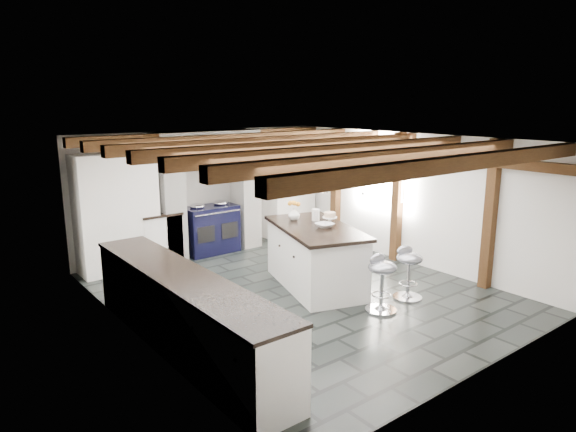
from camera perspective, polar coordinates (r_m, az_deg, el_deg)
ground at (r=7.86m, az=1.23°, el=-8.45°), size 6.00×6.00×0.00m
room_shell at (r=8.35m, az=-8.16°, el=0.32°), size 6.00×6.03×6.00m
range_cooker at (r=9.85m, az=-8.65°, el=-1.37°), size 1.00×0.63×0.99m
kitchen_island at (r=7.96m, az=3.04°, el=-4.45°), size 1.56×2.16×1.29m
bar_stool_near at (r=7.68m, az=13.25°, el=-5.48°), size 0.47×0.47×0.78m
bar_stool_far at (r=7.15m, az=10.36°, el=-6.62°), size 0.43×0.43×0.80m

